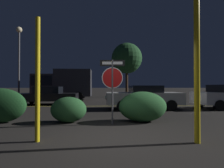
{
  "coord_description": "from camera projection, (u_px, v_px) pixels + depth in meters",
  "views": [
    {
      "loc": [
        -0.32,
        -4.57,
        1.36
      ],
      "look_at": [
        0.05,
        4.92,
        1.47
      ],
      "focal_mm": 28.0,
      "sensor_mm": 36.0,
      "label": 1
    }
  ],
  "objects": [
    {
      "name": "ground_plane",
      "position": [
        117.0,
        138.0,
        4.56
      ],
      "size": [
        260.0,
        260.0,
        0.0
      ],
      "primitive_type": "plane",
      "color": "black"
    },
    {
      "name": "hedge_bush_0",
      "position": [
        0.0,
        105.0,
        6.45
      ],
      "size": [
        1.96,
        0.75,
        1.28
      ],
      "primitive_type": "ellipsoid",
      "color": "#1E4C23",
      "rests_on": "ground_plane"
    },
    {
      "name": "hedge_bush_1",
      "position": [
        69.0,
        110.0,
        6.52
      ],
      "size": [
        1.33,
        0.88,
        0.95
      ],
      "primitive_type": "ellipsoid",
      "color": "#285B2D",
      "rests_on": "ground_plane"
    },
    {
      "name": "road_center_stripe",
      "position": [
        110.0,
        106.0,
        11.84
      ],
      "size": [
        33.85,
        0.12,
        0.01
      ],
      "primitive_type": "cube",
      "color": "gold",
      "rests_on": "ground_plane"
    },
    {
      "name": "delivery_truck",
      "position": [
        62.0,
        84.0,
        16.79
      ],
      "size": [
        5.49,
        2.4,
        2.93
      ],
      "rotation": [
        0.0,
        0.0,
        1.59
      ],
      "color": "#2D2D33",
      "rests_on": "ground_plane"
    },
    {
      "name": "hedge_bush_2",
      "position": [
        143.0,
        107.0,
        6.66
      ],
      "size": [
        1.82,
        1.12,
        1.15
      ],
      "primitive_type": "ellipsoid",
      "color": "#2D6633",
      "rests_on": "ground_plane"
    },
    {
      "name": "yellow_pole_right",
      "position": [
        197.0,
        69.0,
        4.17
      ],
      "size": [
        0.13,
        0.13,
        3.51
      ],
      "primitive_type": "cylinder",
      "color": "yellow",
      "rests_on": "ground_plane"
    },
    {
      "name": "passing_car_2",
      "position": [
        143.0,
        97.0,
        10.35
      ],
      "size": [
        4.46,
        2.08,
        1.39
      ],
      "rotation": [
        0.0,
        0.0,
        1.59
      ],
      "color": "silver",
      "rests_on": "ground_plane"
    },
    {
      "name": "stop_sign",
      "position": [
        112.0,
        78.0,
        6.22
      ],
      "size": [
        0.88,
        0.08,
        2.29
      ],
      "rotation": [
        0.0,
        0.0,
        -0.06
      ],
      "color": "#4C4C51",
      "rests_on": "ground_plane"
    },
    {
      "name": "street_lamp",
      "position": [
        19.0,
        49.0,
        16.21
      ],
      "size": [
        0.53,
        0.53,
        6.88
      ],
      "color": "#4C4C51",
      "rests_on": "ground_plane"
    },
    {
      "name": "yellow_pole_left",
      "position": [
        38.0,
        79.0,
        4.27
      ],
      "size": [
        0.11,
        0.11,
        3.05
      ],
      "primitive_type": "cylinder",
      "color": "yellow",
      "rests_on": "ground_plane"
    },
    {
      "name": "tree_0",
      "position": [
        127.0,
        58.0,
        21.87
      ],
      "size": [
        3.81,
        3.81,
        6.76
      ],
      "color": "#422D1E",
      "rests_on": "ground_plane"
    },
    {
      "name": "passing_car_1",
      "position": [
        47.0,
        95.0,
        12.85
      ],
      "size": [
        4.58,
        2.12,
        1.32
      ],
      "rotation": [
        0.0,
        0.0,
        1.61
      ],
      "color": "black",
      "rests_on": "ground_plane"
    }
  ]
}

